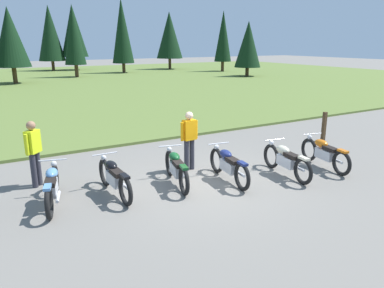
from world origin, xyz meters
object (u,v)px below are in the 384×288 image
motorcycle_cream (286,160)px  trail_marker_post (324,127)px  motorcycle_orange (324,153)px  motorcycle_sky_blue (52,186)px  rider_checking_bike (189,137)px  motorcycle_navy (228,165)px  rider_in_hivis_vest (34,150)px  motorcycle_black (114,177)px  motorcycle_british_green (176,168)px

motorcycle_cream → trail_marker_post: size_ratio=1.96×
motorcycle_cream → motorcycle_orange: 1.42m
motorcycle_sky_blue → rider_checking_bike: bearing=7.8°
motorcycle_sky_blue → motorcycle_cream: size_ratio=0.98×
motorcycle_sky_blue → rider_checking_bike: (3.79, 0.52, 0.51)m
motorcycle_navy → motorcycle_cream: 1.65m
rider_in_hivis_vest → motorcycle_orange: bearing=-19.7°
motorcycle_sky_blue → motorcycle_navy: bearing=-10.1°
motorcycle_black → rider_checking_bike: (2.42, 0.67, 0.51)m
rider_in_hivis_vest → motorcycle_british_green: bearing=-28.3°
motorcycle_black → rider_checking_bike: size_ratio=1.26×
motorcycle_navy → trail_marker_post: bearing=16.1°
motorcycle_black → motorcycle_orange: 5.97m
motorcycle_black → rider_in_hivis_vest: bearing=134.8°
motorcycle_black → motorcycle_navy: same height
rider_in_hivis_vest → trail_marker_post: rider_in_hivis_vest is taller
motorcycle_navy → rider_checking_bike: bearing=109.1°
motorcycle_sky_blue → rider_checking_bike: size_ratio=1.23×
motorcycle_navy → trail_marker_post: 5.61m
motorcycle_british_green → motorcycle_cream: same height
motorcycle_orange → rider_in_hivis_vest: 7.84m
motorcycle_sky_blue → motorcycle_british_green: size_ratio=0.99×
motorcycle_navy → motorcycle_orange: same height
motorcycle_black → motorcycle_cream: same height
motorcycle_cream → motorcycle_british_green: bearing=162.3°
motorcycle_sky_blue → motorcycle_british_green: bearing=-5.8°
motorcycle_black → rider_in_hivis_vest: 2.19m
trail_marker_post → motorcycle_black: bearing=-173.4°
motorcycle_orange → rider_checking_bike: bearing=152.4°
motorcycle_cream → rider_checking_bike: rider_checking_bike is taller
motorcycle_sky_blue → trail_marker_post: trail_marker_post is taller
motorcycle_orange → trail_marker_post: size_ratio=1.95×
motorcycle_cream → rider_checking_bike: bearing=139.5°
motorcycle_british_green → rider_checking_bike: size_ratio=1.24×
rider_checking_bike → trail_marker_post: size_ratio=1.56×
rider_checking_bike → trail_marker_post: (5.83, 0.29, -0.41)m
motorcycle_sky_blue → trail_marker_post: (9.62, 0.80, 0.10)m
motorcycle_black → motorcycle_british_green: (1.58, -0.14, 0.00)m
rider_in_hivis_vest → rider_checking_bike: same height
motorcycle_navy → rider_in_hivis_vest: rider_in_hivis_vest is taller
motorcycle_sky_blue → rider_in_hivis_vest: bearing=95.8°
rider_in_hivis_vest → trail_marker_post: (9.76, -0.56, -0.41)m
motorcycle_british_green → rider_in_hivis_vest: size_ratio=1.24×
motorcycle_navy → motorcycle_cream: bearing=-16.1°
trail_marker_post → motorcycle_navy: bearing=-163.9°
motorcycle_navy → rider_in_hivis_vest: size_ratio=1.25×
motorcycle_orange → motorcycle_navy: bearing=170.1°
trail_marker_post → motorcycle_sky_blue: bearing=-175.2°
rider_checking_bike → motorcycle_black: bearing=-164.6°
motorcycle_cream → rider_checking_bike: (-2.02, 1.73, 0.51)m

